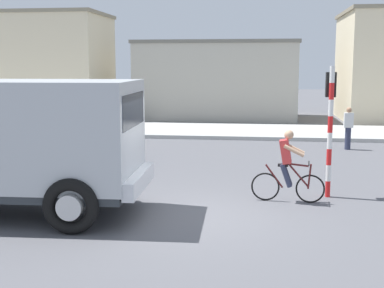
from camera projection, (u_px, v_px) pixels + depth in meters
name	position (u px, v px, depth m)	size (l,w,h in m)	color
ground_plane	(189.00, 217.00, 11.31)	(120.00, 120.00, 0.00)	#56565B
sidewalk_far	(230.00, 131.00, 25.23)	(80.00, 5.00, 0.16)	#ADADA8
truck_foreground	(16.00, 138.00, 11.30)	(5.51, 3.00, 2.90)	#B2B7BC
cyclist	(288.00, 166.00, 12.42)	(1.73, 0.51, 1.72)	black
traffic_light_pole	(330.00, 113.00, 12.78)	(0.24, 0.43, 3.20)	red
car_red_near	(65.00, 135.00, 18.33)	(4.21, 2.32, 1.60)	#234C9E
pedestrian_near_kerb	(348.00, 128.00, 20.14)	(0.34, 0.22, 1.62)	#2D334C
building_corner_left	(27.00, 66.00, 32.09)	(9.74, 5.45, 6.27)	beige
building_mid_block	(217.00, 80.00, 32.02)	(9.54, 5.68, 4.61)	#B2AD9E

